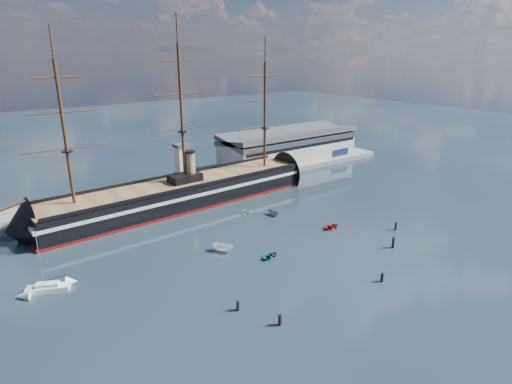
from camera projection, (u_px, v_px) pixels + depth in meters
ground at (227, 221)px, 125.47m from camera, size 600.00×600.00×0.00m
quay at (197, 185)px, 158.56m from camera, size 180.00×18.00×2.00m
warehouse at (289, 146)px, 186.18m from camera, size 63.00×21.00×11.60m
quay_tower at (183, 164)px, 149.23m from camera, size 5.00×5.00×15.00m
warship at (175, 195)px, 135.73m from camera, size 113.21×20.01×53.94m
sailboat at (48, 287)px, 88.81m from camera, size 8.79×5.77×13.63m
motorboat_a at (223, 252)px, 106.41m from camera, size 7.07×5.41×2.69m
motorboat_b at (270, 258)px, 103.44m from camera, size 1.61×3.12×1.39m
motorboat_c at (273, 215)px, 129.76m from camera, size 4.99×2.19×1.94m
motorboat_d at (246, 214)px, 130.54m from camera, size 5.74×4.69×1.95m
motorboat_e at (332, 228)px, 120.38m from camera, size 1.27×3.10×1.44m
piling_near_left at (280, 325)px, 78.05m from camera, size 0.64×0.64×3.03m
piling_near_mid at (382, 282)px, 92.73m from camera, size 0.64×0.64×2.80m
piling_near_right at (393, 248)px, 108.58m from camera, size 0.64×0.64×3.68m
piling_far_right at (395, 230)px, 119.26m from camera, size 0.64×0.64×3.07m
piling_extra at (238, 310)px, 82.47m from camera, size 0.64×0.64×2.90m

